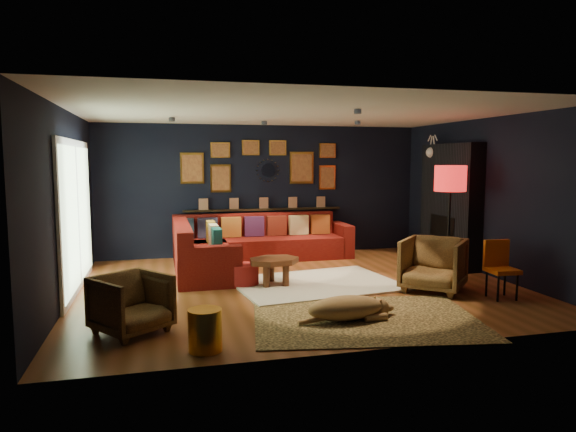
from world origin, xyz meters
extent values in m
plane|color=brown|center=(0.00, 0.00, 0.00)|extent=(6.50, 6.50, 0.00)
plane|color=black|center=(0.00, 2.75, 1.30)|extent=(6.50, 0.00, 6.50)
plane|color=black|center=(0.00, -2.75, 1.30)|extent=(6.50, 0.00, 6.50)
plane|color=black|center=(-3.25, 0.00, 1.30)|extent=(0.00, 5.50, 5.50)
plane|color=black|center=(3.25, 0.00, 1.30)|extent=(0.00, 5.50, 5.50)
plane|color=beige|center=(0.00, 0.00, 2.60)|extent=(6.50, 6.50, 0.00)
cube|color=maroon|center=(-0.20, 2.25, 0.21)|extent=(3.20, 0.95, 0.42)
cube|color=maroon|center=(-0.20, 2.60, 0.63)|extent=(3.20, 0.24, 0.46)
cube|color=maroon|center=(1.50, 2.25, 0.32)|extent=(0.22, 0.95, 0.64)
cube|color=maroon|center=(-1.32, 1.15, 0.21)|extent=(0.95, 2.20, 0.42)
cube|color=maroon|center=(-1.68, 1.15, 0.63)|extent=(0.24, 2.20, 0.46)
cube|color=maroon|center=(-1.32, 0.15, 0.32)|extent=(0.95, 0.22, 0.64)
cube|color=navy|center=(-1.60, 2.40, 0.62)|extent=(0.38, 0.14, 0.38)
cube|color=#2C2B47|center=(-1.15, 2.40, 0.62)|extent=(0.38, 0.14, 0.38)
cube|color=#C8732A|center=(-0.70, 2.40, 0.62)|extent=(0.38, 0.14, 0.38)
cube|color=#4B2250|center=(-0.25, 2.40, 0.62)|extent=(0.38, 0.14, 0.38)
cube|color=maroon|center=(0.20, 2.40, 0.62)|extent=(0.38, 0.14, 0.38)
cube|color=#CEB87C|center=(0.65, 2.40, 0.62)|extent=(0.38, 0.14, 0.38)
cube|color=#9A481C|center=(1.10, 2.40, 0.62)|extent=(0.38, 0.14, 0.38)
cube|color=#AD8B2B|center=(-1.15, 1.85, 0.62)|extent=(0.14, 0.38, 0.38)
cube|color=beige|center=(-1.15, 1.35, 0.62)|extent=(0.14, 0.38, 0.38)
cube|color=#186261|center=(-1.15, 0.85, 0.62)|extent=(0.14, 0.38, 0.38)
cube|color=black|center=(0.00, 2.68, 0.92)|extent=(3.20, 0.12, 0.04)
cube|color=gold|center=(-1.40, 2.72, 1.75)|extent=(0.45, 0.03, 0.60)
cube|color=#B27339|center=(-1.40, 2.70, 1.75)|extent=(0.38, 0.01, 0.51)
cube|color=gold|center=(-0.85, 2.72, 1.55)|extent=(0.40, 0.03, 0.55)
cube|color=#B27339|center=(-0.85, 2.70, 1.55)|extent=(0.34, 0.01, 0.47)
cube|color=gold|center=(-0.85, 2.72, 2.10)|extent=(0.38, 0.03, 0.30)
cube|color=#B27339|center=(-0.85, 2.70, 2.10)|extent=(0.32, 0.01, 0.25)
cube|color=gold|center=(0.80, 2.72, 1.75)|extent=(0.50, 0.03, 0.65)
cube|color=#B27339|center=(0.80, 2.70, 1.75)|extent=(0.42, 0.01, 0.55)
cube|color=gold|center=(1.35, 2.72, 1.55)|extent=(0.35, 0.03, 0.50)
cube|color=#B27339|center=(1.35, 2.70, 1.55)|extent=(0.30, 0.01, 0.42)
cube|color=gold|center=(1.35, 2.72, 2.10)|extent=(0.35, 0.03, 0.30)
cube|color=#B27339|center=(1.35, 2.70, 2.10)|extent=(0.30, 0.01, 0.25)
cube|color=gold|center=(-0.25, 2.72, 2.15)|extent=(0.35, 0.03, 0.30)
cube|color=#B27339|center=(-0.25, 2.70, 2.15)|extent=(0.30, 0.01, 0.25)
cube|color=gold|center=(0.30, 2.72, 2.15)|extent=(0.35, 0.03, 0.30)
cube|color=#B27339|center=(0.30, 2.70, 2.15)|extent=(0.30, 0.01, 0.25)
cylinder|color=silver|center=(0.10, 2.72, 1.70)|extent=(0.28, 0.03, 0.28)
cone|color=gold|center=(0.32, 2.72, 1.70)|extent=(0.03, 0.16, 0.03)
cone|color=gold|center=(0.30, 2.72, 1.78)|extent=(0.04, 0.16, 0.04)
cone|color=gold|center=(0.26, 2.72, 1.86)|extent=(0.04, 0.16, 0.04)
cone|color=gold|center=(0.18, 2.72, 1.90)|extent=(0.04, 0.16, 0.04)
cone|color=gold|center=(0.10, 2.72, 1.92)|extent=(0.03, 0.16, 0.03)
cone|color=gold|center=(0.02, 2.72, 1.90)|extent=(0.04, 0.16, 0.04)
cone|color=gold|center=(-0.06, 2.72, 1.86)|extent=(0.04, 0.16, 0.04)
cone|color=gold|center=(-0.10, 2.72, 1.78)|extent=(0.04, 0.16, 0.04)
cone|color=gold|center=(-0.12, 2.72, 1.70)|extent=(0.03, 0.16, 0.03)
cone|color=gold|center=(-0.10, 2.72, 1.62)|extent=(0.04, 0.16, 0.04)
cone|color=gold|center=(-0.06, 2.72, 1.54)|extent=(0.04, 0.16, 0.04)
cone|color=gold|center=(0.02, 2.72, 1.50)|extent=(0.04, 0.16, 0.04)
cone|color=gold|center=(0.10, 2.72, 1.48)|extent=(0.03, 0.16, 0.03)
cone|color=gold|center=(0.18, 2.72, 1.50)|extent=(0.04, 0.16, 0.04)
cone|color=gold|center=(0.26, 2.72, 1.54)|extent=(0.04, 0.16, 0.04)
cone|color=gold|center=(0.30, 2.72, 1.62)|extent=(0.04, 0.16, 0.04)
cube|color=black|center=(3.10, 0.90, 1.10)|extent=(0.30, 1.60, 2.20)
cube|color=black|center=(3.04, 0.90, 0.45)|extent=(0.20, 0.80, 0.90)
cone|color=white|center=(3.19, 1.40, 2.05)|extent=(0.35, 0.28, 0.28)
sphere|color=white|center=(2.97, 1.40, 2.05)|extent=(0.20, 0.20, 0.20)
cylinder|color=white|center=(2.99, 1.34, 2.22)|extent=(0.02, 0.10, 0.28)
cylinder|color=white|center=(2.99, 1.46, 2.22)|extent=(0.02, 0.10, 0.28)
cube|color=white|center=(-3.22, 0.60, 1.10)|extent=(0.04, 2.80, 2.20)
cube|color=#C5EAB3|center=(-3.20, 0.60, 1.10)|extent=(0.01, 2.60, 2.00)
cube|color=white|center=(-3.19, 0.60, 1.10)|extent=(0.02, 0.06, 2.00)
cylinder|color=black|center=(-1.80, 1.20, 2.56)|extent=(0.10, 0.10, 0.06)
cylinder|color=black|center=(-0.20, 1.60, 2.56)|extent=(0.10, 0.10, 0.06)
cylinder|color=black|center=(1.40, 1.20, 2.56)|extent=(0.10, 0.10, 0.06)
cylinder|color=black|center=(0.60, -0.80, 2.56)|extent=(0.10, 0.10, 0.06)
cube|color=silver|center=(0.27, 0.00, 0.02)|extent=(2.64, 2.07, 0.03)
cube|color=tan|center=(0.34, -1.80, 0.01)|extent=(2.95, 2.33, 0.02)
cylinder|color=#582914|center=(-0.52, -0.08, 0.19)|extent=(0.10, 0.10, 0.32)
cylinder|color=#582914|center=(-0.22, -0.08, 0.19)|extent=(0.10, 0.10, 0.32)
cylinder|color=#582914|center=(-0.37, 0.27, 0.19)|extent=(0.10, 0.10, 0.32)
cylinder|color=maroon|center=(-0.82, 0.20, 0.18)|extent=(0.46, 0.46, 0.30)
imported|color=#B17B3D|center=(-2.36, -1.61, 0.36)|extent=(0.96, 0.95, 0.73)
imported|color=#B17B3D|center=(1.82, -0.78, 0.43)|extent=(1.14, 1.14, 0.86)
cylinder|color=gold|center=(-1.62, -2.35, 0.21)|extent=(0.34, 0.34, 0.43)
cylinder|color=black|center=(2.38, -1.51, 0.20)|extent=(0.03, 0.03, 0.39)
cylinder|color=black|center=(2.66, -1.53, 0.20)|extent=(0.03, 0.03, 0.39)
cylinder|color=black|center=(2.40, -1.23, 0.20)|extent=(0.03, 0.03, 0.39)
cylinder|color=black|center=(2.68, -1.25, 0.20)|extent=(0.03, 0.03, 0.39)
cube|color=orange|center=(2.53, -1.38, 0.39)|extent=(0.40, 0.40, 0.06)
cube|color=orange|center=(2.54, -1.22, 0.61)|extent=(0.38, 0.07, 0.38)
cylinder|color=black|center=(2.50, -0.05, 0.02)|extent=(0.30, 0.30, 0.04)
cylinder|color=black|center=(2.50, -0.05, 0.77)|extent=(0.04, 0.04, 1.47)
cylinder|color=red|center=(2.50, -0.05, 1.62)|extent=(0.50, 0.50, 0.41)
camera|label=1|loc=(-2.02, -7.39, 1.91)|focal=32.00mm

